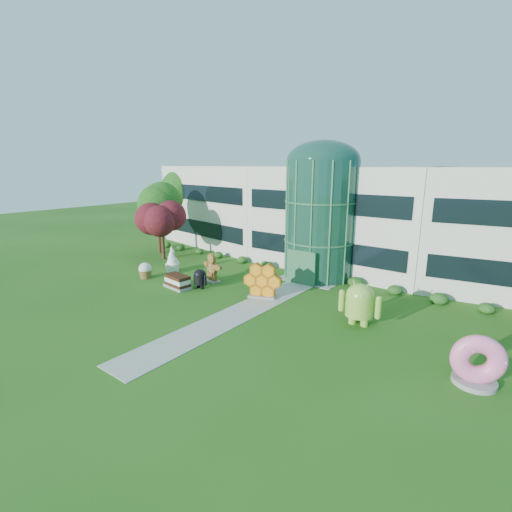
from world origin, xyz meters
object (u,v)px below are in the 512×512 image
Objects in this scene: donut at (477,359)px; android_black at (200,277)px; gingerbread at (212,267)px; android_green at (360,301)px.

android_black is at bearing 155.02° from donut.
donut is 0.91× the size of gingerbread.
donut is at bearing 1.77° from gingerbread.
android_green is 12.67m from android_black.
android_green is at bearing 11.10° from android_black.
gingerbread reaches higher than donut.
donut is (6.58, -2.83, -0.33)m from android_green.
gingerbread is (-0.49, 1.86, 0.31)m from android_black.
android_green reaches higher than android_black.
donut is (19.18, -1.76, 0.29)m from android_black.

